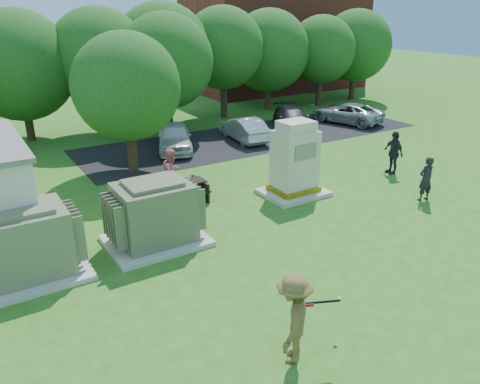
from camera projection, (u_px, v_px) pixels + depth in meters
ground at (318, 283)px, 12.61m from camera, size 120.00×120.00×0.00m
brick_building at (275, 42)px, 41.25m from camera, size 15.00×8.00×8.00m
parking_strip at (256, 137)px, 26.69m from camera, size 20.00×6.00×0.01m
transformer_left at (26, 245)px, 12.61m from camera, size 3.00×2.40×2.07m
transformer_right at (155, 215)px, 14.42m from camera, size 3.00×2.40×2.07m
generator_cabinet at (295, 163)px, 18.09m from camera, size 2.43×1.99×2.96m
picnic_table at (182, 190)px, 17.67m from camera, size 1.83×1.37×0.78m
batter at (293, 319)px, 9.55m from camera, size 1.47×1.43×2.02m
person_by_generator at (426, 179)px, 17.68m from camera, size 0.68×0.50×1.74m
person_at_picnic at (172, 172)px, 18.08m from camera, size 1.19×1.15×1.93m
person_walking_right at (393, 152)px, 20.58m from camera, size 0.65×1.18×1.91m
car_white at (175, 137)px, 24.01m from camera, size 3.13×4.45×1.41m
car_silver_a at (244, 129)px, 25.85m from camera, size 1.77×4.03×1.29m
car_dark at (292, 119)px, 28.13m from camera, size 3.46×4.73×1.27m
car_silver_b at (347, 113)px, 29.69m from camera, size 3.40×4.99×1.27m
batting_equipment at (321, 302)px, 9.69m from camera, size 1.37×0.61×0.55m
tree_row at (131, 59)px, 26.52m from camera, size 41.30×13.30×7.30m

